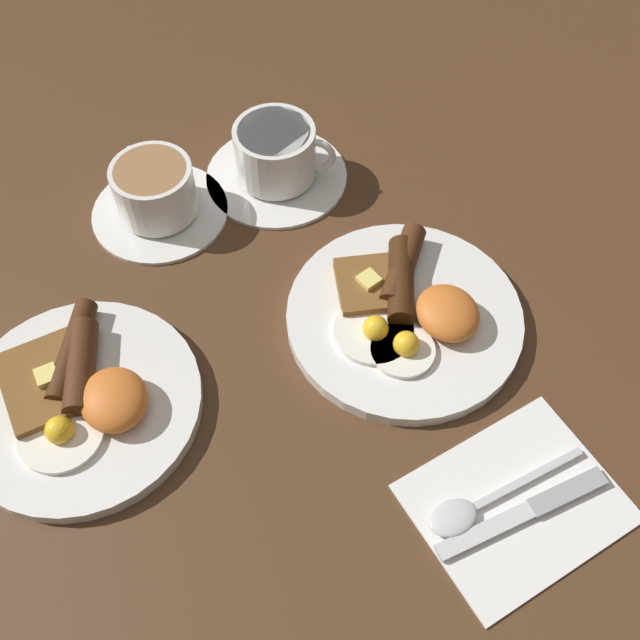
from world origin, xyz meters
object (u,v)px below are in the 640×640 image
at_px(breakfast_plate_near, 405,312).
at_px(knife, 532,509).
at_px(breakfast_plate_far, 80,398).
at_px(teacup_near, 276,158).
at_px(teacup_far, 156,194).
at_px(spoon, 470,509).

distance_m(breakfast_plate_near, knife, 0.23).
xyz_separation_m(breakfast_plate_far, teacup_near, (0.21, -0.28, 0.02)).
xyz_separation_m(breakfast_plate_near, teacup_far, (0.25, 0.19, 0.02)).
xyz_separation_m(teacup_near, knife, (-0.47, -0.05, -0.02)).
bearing_deg(breakfast_plate_far, teacup_near, -54.18).
relative_size(breakfast_plate_near, breakfast_plate_far, 1.05).
distance_m(teacup_near, teacup_far, 0.14).
distance_m(breakfast_plate_near, spoon, 0.21).
xyz_separation_m(knife, spoon, (0.02, 0.05, 0.00)).
height_order(breakfast_plate_near, breakfast_plate_far, same).
bearing_deg(knife, teacup_near, -84.63).
bearing_deg(teacup_far, teacup_near, -91.19).
bearing_deg(knife, breakfast_plate_near, -88.88).
height_order(breakfast_plate_far, spoon, breakfast_plate_far).
relative_size(breakfast_plate_near, knife, 1.43).
bearing_deg(teacup_near, teacup_far, 88.81).
relative_size(breakfast_plate_near, spoon, 1.50).
relative_size(breakfast_plate_far, teacup_far, 1.48).
bearing_deg(breakfast_plate_near, knife, -178.46).
height_order(breakfast_plate_near, spoon, breakfast_plate_near).
bearing_deg(knife, spoon, -24.01).
height_order(teacup_near, knife, teacup_near).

